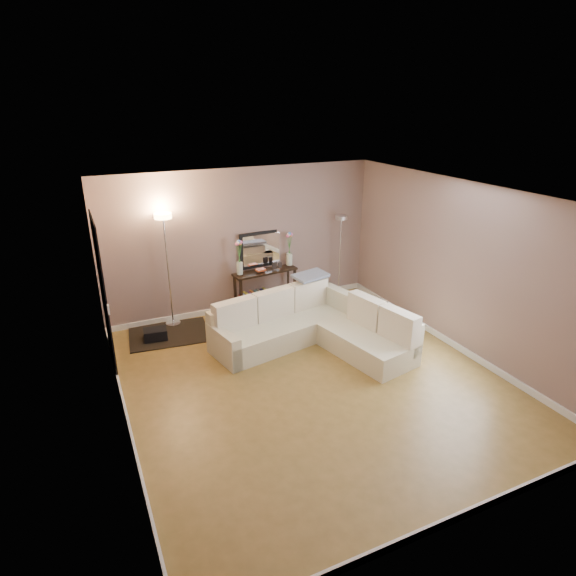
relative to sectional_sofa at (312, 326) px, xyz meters
name	(u,v)px	position (x,y,z in m)	size (l,w,h in m)	color
floor	(312,380)	(-0.48, -0.95, -0.31)	(5.00, 5.50, 0.01)	olive
ceiling	(316,195)	(-0.48, -0.95, 2.30)	(5.00, 5.50, 0.01)	white
wall_back	(242,241)	(-0.48, 1.81, 0.99)	(5.00, 0.02, 2.60)	gray
wall_front	(468,410)	(-0.48, -3.71, 0.99)	(5.00, 0.02, 2.60)	gray
wall_left	(112,330)	(-2.99, -0.95, 0.99)	(0.02, 5.50, 2.60)	gray
wall_right	(461,268)	(2.03, -0.95, 0.99)	(0.02, 5.50, 2.60)	gray
baseboard_back	(245,305)	(-0.48, 1.79, -0.26)	(5.00, 0.03, 0.10)	white
baseboard_front	(448,521)	(-0.48, -3.68, -0.26)	(5.00, 0.03, 0.10)	white
baseboard_left	(128,423)	(-2.97, -0.95, -0.26)	(0.03, 5.50, 0.10)	white
baseboard_right	(449,342)	(2.00, -0.95, -0.26)	(0.03, 5.50, 0.10)	white
doorway	(103,294)	(-2.96, 0.75, 0.79)	(0.02, 1.20, 2.20)	black
switch_plate	(109,310)	(-2.96, -0.10, 0.89)	(0.02, 0.08, 0.12)	white
sectional_sofa	(312,326)	(0.00, 0.00, 0.00)	(2.75, 2.37, 0.83)	beige
throw_blanket	(311,276)	(0.31, 0.66, 0.60)	(0.59, 0.34, 0.05)	gray
console_table	(262,288)	(-0.20, 1.62, 0.11)	(1.23, 0.44, 0.74)	black
leaning_mirror	(261,249)	(-0.14, 1.78, 0.80)	(0.85, 0.12, 0.67)	black
table_decor	(266,268)	(-0.12, 1.60, 0.49)	(0.52, 0.13, 0.12)	#DA5026
flower_vase_left	(239,260)	(-0.63, 1.58, 0.73)	(0.14, 0.12, 0.64)	silver
flower_vase_right	(289,251)	(0.39, 1.68, 0.73)	(0.14, 0.12, 0.64)	silver
floor_lamp_lit	(166,248)	(-1.87, 1.64, 1.09)	(0.31, 0.31, 1.97)	silver
floor_lamp_unlit	(340,240)	(1.40, 1.55, 0.85)	(0.26, 0.26, 1.64)	silver
charcoal_rug	(169,334)	(-2.02, 1.28, -0.30)	(1.29, 0.97, 0.02)	black
black_bag	(156,336)	(-2.25, 1.19, -0.24)	(0.36, 0.26, 0.24)	black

